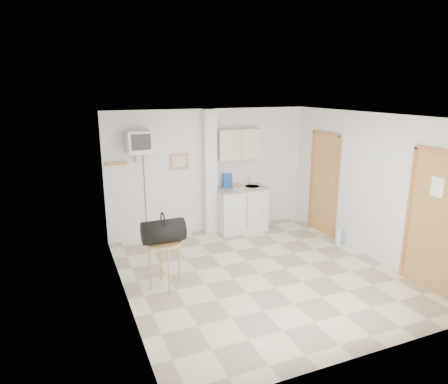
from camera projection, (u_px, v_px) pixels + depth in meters
name	position (u px, v px, depth m)	size (l,w,h in m)	color
ground	(260.00, 273.00, 6.42)	(4.50, 4.50, 0.00)	beige
room_envelope	(273.00, 178.00, 6.19)	(4.24, 4.54, 2.55)	white
kitchenette	(240.00, 192.00, 8.21)	(1.03, 0.58, 2.10)	silver
crt_television	(139.00, 143.00, 7.19)	(0.44, 0.45, 2.15)	slate
round_table	(164.00, 249.00, 5.85)	(0.53, 0.53, 0.73)	#B0814C
duffel_bag	(163.00, 231.00, 5.74)	(0.61, 0.34, 0.45)	black
water_bottle	(339.00, 236.00, 7.61)	(0.11, 0.11, 0.33)	#B2DBF7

